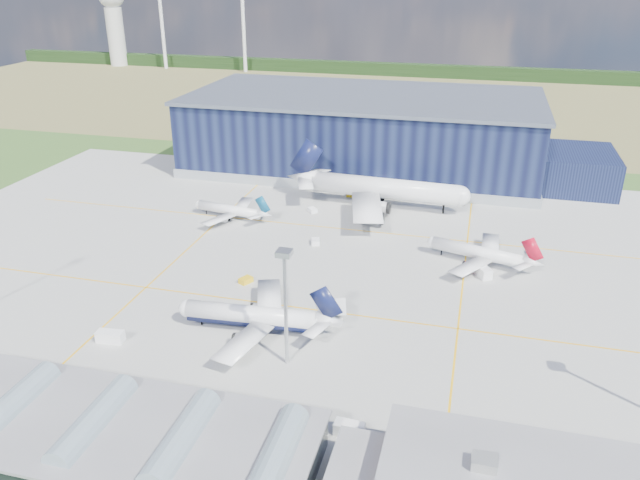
{
  "coord_description": "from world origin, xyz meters",
  "views": [
    {
      "loc": [
        40.2,
        -121.62,
        67.57
      ],
      "look_at": [
        6.06,
        9.37,
        7.63
      ],
      "focal_mm": 35.0,
      "sensor_mm": 36.0,
      "label": 1
    }
  ],
  "objects": [
    {
      "name": "airliner_regional",
      "position": [
        -27.69,
        34.56,
        4.14
      ],
      "size": [
        29.0,
        28.55,
        8.28
      ],
      "primitive_type": null,
      "rotation": [
        0.0,
        0.0,
        2.98
      ],
      "color": "white",
      "rests_on": "ground"
    },
    {
      "name": "treeline",
      "position": [
        0.0,
        300.0,
        4.0
      ],
      "size": [
        600.0,
        8.0,
        8.0
      ],
      "primitive_type": "cube",
      "color": "black",
      "rests_on": "ground"
    },
    {
      "name": "gse_van_c",
      "position": [
        25.2,
        -46.0,
        1.13
      ],
      "size": [
        4.84,
        2.55,
        2.26
      ],
      "primitive_type": "cube",
      "rotation": [
        0.0,
        0.0,
        1.51
      ],
      "color": "white",
      "rests_on": "ground"
    },
    {
      "name": "airstair",
      "position": [
        15.72,
        -11.91,
        1.72
      ],
      "size": [
        3.85,
        5.78,
        3.44
      ],
      "primitive_type": "cube",
      "rotation": [
        0.0,
        0.0,
        0.35
      ],
      "color": "white",
      "rests_on": "ground"
    },
    {
      "name": "light_mast_center",
      "position": [
        10.0,
        -30.0,
        15.43
      ],
      "size": [
        2.6,
        2.6,
        23.0
      ],
      "color": "#B0B2B7",
      "rests_on": "ground"
    },
    {
      "name": "gse_cart_b",
      "position": [
        -5.62,
        45.3,
        0.66
      ],
      "size": [
        3.51,
        3.6,
        1.31
      ],
      "primitive_type": "cube",
      "rotation": [
        0.0,
        0.0,
        0.72
      ],
      "color": "white",
      "rests_on": "ground"
    },
    {
      "name": "gse_van_a",
      "position": [
        -25.49,
        -31.88,
        1.15
      ],
      "size": [
        5.5,
        2.84,
        2.31
      ],
      "primitive_type": "cube",
      "rotation": [
        0.0,
        0.0,
        1.67
      ],
      "color": "white",
      "rests_on": "ground"
    },
    {
      "name": "gse_tug_c",
      "position": [
        2.23,
        62.0,
        0.67
      ],
      "size": [
        2.1,
        3.17,
        1.34
      ],
      "primitive_type": "cube",
      "rotation": [
        0.0,
        0.0,
        0.06
      ],
      "color": "yellow",
      "rests_on": "ground"
    },
    {
      "name": "horizon_dressing",
      "position": [
        -191.3,
        294.39,
        34.2
      ],
      "size": [
        440.2,
        18.0,
        70.0
      ],
      "color": "silver",
      "rests_on": "ground"
    },
    {
      "name": "gse_van_b",
      "position": [
        44.21,
        15.37,
        1.23
      ],
      "size": [
        4.85,
        5.89,
        2.46
      ],
      "primitive_type": "cube",
      "rotation": [
        0.0,
        0.0,
        0.53
      ],
      "color": "white",
      "rests_on": "ground"
    },
    {
      "name": "airliner_widebody",
      "position": [
        14.32,
        55.0,
        9.28
      ],
      "size": [
        60.05,
        58.88,
        18.55
      ],
      "primitive_type": null,
      "rotation": [
        0.0,
        0.0,
        -0.06
      ],
      "color": "white",
      "rests_on": "ground"
    },
    {
      "name": "airliner_navy",
      "position": [
        -0.1,
        -21.04,
        5.61
      ],
      "size": [
        36.48,
        35.78,
        11.23
      ],
      "primitive_type": null,
      "rotation": [
        0.0,
        0.0,
        3.2
      ],
      "color": "white",
      "rests_on": "ground"
    },
    {
      "name": "hangar",
      "position": [
        2.81,
        94.8,
        11.62
      ],
      "size": [
        145.0,
        62.0,
        26.1
      ],
      "color": "black",
      "rests_on": "ground"
    },
    {
      "name": "ground",
      "position": [
        0.0,
        0.0,
        0.0
      ],
      "size": [
        600.0,
        600.0,
        0.0
      ],
      "primitive_type": "plane",
      "color": "#304E1D",
      "rests_on": "ground"
    },
    {
      "name": "glass_concourse",
      "position": [
        -6.45,
        -60.0,
        3.69
      ],
      "size": [
        78.0,
        23.0,
        8.6
      ],
      "color": "black",
      "rests_on": "ground"
    },
    {
      "name": "car_a",
      "position": [
        7.44,
        -47.92,
        0.63
      ],
      "size": [
        3.95,
        2.35,
        1.26
      ],
      "primitive_type": "imported",
      "rotation": [
        0.0,
        0.0,
        1.82
      ],
      "color": "#99999E",
      "rests_on": "ground"
    },
    {
      "name": "apron",
      "position": [
        0.0,
        10.0,
        0.03
      ],
      "size": [
        220.0,
        160.0,
        0.08
      ],
      "color": "#9A9B96",
      "rests_on": "ground"
    },
    {
      "name": "airliner_red",
      "position": [
        42.66,
        22.0,
        4.76
      ],
      "size": [
        36.1,
        35.67,
        9.51
      ],
      "primitive_type": null,
      "rotation": [
        0.0,
        0.0,
        2.85
      ],
      "color": "white",
      "rests_on": "ground"
    },
    {
      "name": "farmland",
      "position": [
        0.0,
        220.0,
        0.0
      ],
      "size": [
        600.0,
        220.0,
        0.01
      ],
      "primitive_type": "cube",
      "color": "olive",
      "rests_on": "ground"
    },
    {
      "name": "gse_cart_a",
      "position": [
        1.25,
        23.19,
        0.68
      ],
      "size": [
        2.84,
        3.56,
        1.35
      ],
      "primitive_type": "cube",
      "rotation": [
        0.0,
        0.0,
        0.27
      ],
      "color": "white",
      "rests_on": "ground"
    },
    {
      "name": "car_b",
      "position": [
        50.42,
        -48.0,
        0.65
      ],
      "size": [
        4.17,
        2.72,
        1.3
      ],
      "primitive_type": "imported",
      "rotation": [
        0.0,
        0.0,
        1.2
      ],
      "color": "#99999E",
      "rests_on": "ground"
    },
    {
      "name": "gse_tug_b",
      "position": [
        -8.74,
        -2.03,
        0.66
      ],
      "size": [
        3.17,
        3.63,
        1.32
      ],
      "primitive_type": "cube",
      "rotation": [
        0.0,
        0.0,
        -0.46
      ],
      "color": "yellow",
      "rests_on": "ground"
    }
  ]
}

